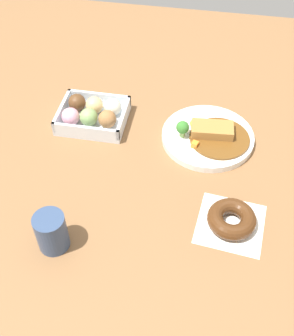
# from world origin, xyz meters

# --- Properties ---
(ground_plane) EXTENTS (1.60, 1.60, 0.00)m
(ground_plane) POSITION_xyz_m (0.00, 0.00, 0.00)
(ground_plane) COLOR brown
(curry_plate) EXTENTS (0.24, 0.24, 0.06)m
(curry_plate) POSITION_xyz_m (0.15, 0.11, 0.01)
(curry_plate) COLOR white
(curry_plate) RESTS_ON ground_plane
(donut_box) EXTENTS (0.18, 0.15, 0.06)m
(donut_box) POSITION_xyz_m (-0.16, 0.13, 0.03)
(donut_box) COLOR silver
(donut_box) RESTS_ON ground_plane
(chocolate_ring_donut) EXTENTS (0.16, 0.16, 0.04)m
(chocolate_ring_donut) POSITION_xyz_m (0.22, -0.14, 0.02)
(chocolate_ring_donut) COLOR white
(chocolate_ring_donut) RESTS_ON ground_plane
(coffee_mug) EXTENTS (0.06, 0.06, 0.09)m
(coffee_mug) POSITION_xyz_m (-0.14, -0.26, 0.04)
(coffee_mug) COLOR #33476B
(coffee_mug) RESTS_ON ground_plane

